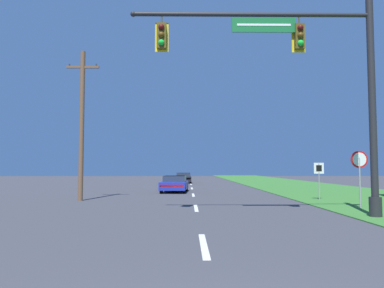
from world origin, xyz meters
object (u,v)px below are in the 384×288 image
car_ahead (175,184)px  far_car (183,178)px  signal_mast (314,78)px  utility_pole_near (82,122)px  stop_sign (359,166)px  route_sign_post (319,173)px

car_ahead → far_car: 16.40m
signal_mast → utility_pole_near: 12.72m
stop_sign → route_sign_post: size_ratio=1.23×
far_car → utility_pole_near: 24.55m
route_sign_post → utility_pole_near: size_ratio=0.24×
signal_mast → stop_sign: bearing=45.2°
far_car → stop_sign: 28.98m
signal_mast → stop_sign: (2.98, 3.00, -3.21)m
signal_mast → car_ahead: signal_mast is taller
signal_mast → utility_pole_near: bearing=145.8°
far_car → utility_pole_near: (-5.38, -23.66, 3.70)m
far_car → utility_pole_near: bearing=-102.8°
car_ahead → utility_pole_near: bearing=-124.0°
route_sign_post → stop_sign: bearing=-85.3°
car_ahead → stop_sign: size_ratio=1.77×
signal_mast → route_sign_post: size_ratio=4.49×
utility_pole_near → signal_mast: bearing=-34.2°
utility_pole_near → route_sign_post: bearing=0.1°
car_ahead → far_car: same height
car_ahead → utility_pole_near: utility_pole_near is taller
far_car → stop_sign: size_ratio=1.70×
utility_pole_near → far_car: bearing=77.2°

